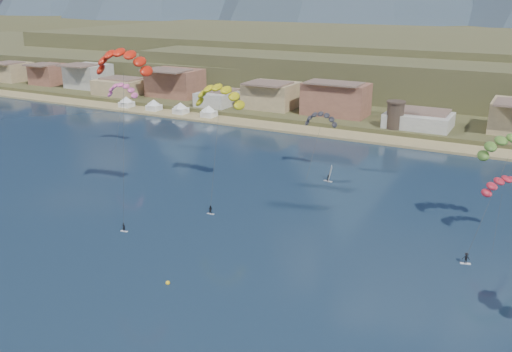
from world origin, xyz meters
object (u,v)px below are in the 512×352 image
Objects in this scene: kitesurfer_red at (122,58)px; kitesurfer_green at (510,144)px; windsurfer at (329,177)px; kitesurfer_yellow at (219,92)px; watchtower at (395,115)px; buoy at (168,283)px.

kitesurfer_red reaches higher than kitesurfer_green.
windsurfer is (29.56, 34.53, -29.34)m from kitesurfer_red.
kitesurfer_yellow is 1.19× the size of kitesurfer_green.
kitesurfer_red is at bearing -130.57° from windsurfer.
buoy is (-6.65, -107.63, -6.25)m from watchtower.
kitesurfer_red is 1.51× the size of kitesurfer_green.
kitesurfer_green is at bearing 17.70° from kitesurfer_red.
windsurfer is 5.51× the size of buoy.
kitesurfer_yellow is 57.70m from kitesurfer_green.
watchtower reaches higher than windsurfer.
kitesurfer_yellow is at bearing -140.17° from windsurfer.
windsurfer reaches higher than buoy.
kitesurfer_green is at bearing 3.31° from kitesurfer_yellow.
kitesurfer_green is at bearing -19.03° from windsurfer.
buoy is at bearing -134.41° from kitesurfer_green.
windsurfer is (-37.79, 13.04, -15.86)m from kitesurfer_green.
kitesurfer_yellow reaches higher than windsurfer.
windsurfer is (19.61, 16.35, -20.74)m from kitesurfer_yellow.
kitesurfer_red is 8.98× the size of windsurfer.
windsurfer is at bearing -92.22° from watchtower.
kitesurfer_yellow reaches higher than watchtower.
kitesurfer_yellow is at bearing -176.69° from kitesurfer_green.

